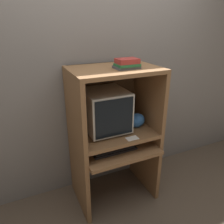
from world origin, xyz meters
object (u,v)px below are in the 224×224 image
object	(u,v)px
keyboard	(114,149)
snack_bag	(136,120)
mouse	(137,142)
book_stack	(127,64)
crt_monitor	(105,110)

from	to	relation	value
keyboard	snack_bag	size ratio (longest dim) A/B	2.45
snack_bag	mouse	bearing A→B (deg)	-114.46
book_stack	snack_bag	bearing A→B (deg)	20.81
snack_bag	book_stack	xyz separation A→B (m)	(-0.16, -0.06, 0.60)
crt_monitor	mouse	bearing A→B (deg)	-30.15
snack_bag	crt_monitor	bearing A→B (deg)	167.88
crt_monitor	keyboard	size ratio (longest dim) A/B	0.99
crt_monitor	book_stack	size ratio (longest dim) A/B	2.03
mouse	book_stack	size ratio (longest dim) A/B	0.30
crt_monitor	mouse	world-z (taller)	crt_monitor
snack_bag	book_stack	world-z (taller)	book_stack
mouse	snack_bag	xyz separation A→B (m)	(0.04, 0.09, 0.20)
crt_monitor	keyboard	world-z (taller)	crt_monitor
crt_monitor	keyboard	distance (m)	0.39
snack_bag	keyboard	bearing A→B (deg)	-160.56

